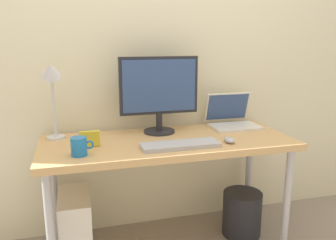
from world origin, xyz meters
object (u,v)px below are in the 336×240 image
at_px(mouse, 230,140).
at_px(computer_tower, 76,228).
at_px(laptop, 232,118).
at_px(keyboard, 180,145).
at_px(desk_lamp, 52,83).
at_px(desk, 168,150).
at_px(wastebasket, 242,213).
at_px(monitor, 159,90).
at_px(coffee_mug, 79,146).
at_px(photo_frame, 90,139).

height_order(mouse, computer_tower, mouse).
distance_m(laptop, keyboard, 0.60).
relative_size(laptop, keyboard, 0.73).
bearing_deg(mouse, desk_lamp, 161.18).
xyz_separation_m(desk, computer_tower, (-0.57, 0.01, -0.44)).
bearing_deg(computer_tower, wastebasket, -0.08).
relative_size(desk, mouse, 16.59).
distance_m(desk, computer_tower, 0.72).
relative_size(monitor, wastebasket, 1.67).
xyz_separation_m(desk_lamp, computer_tower, (0.08, -0.16, -0.85)).
xyz_separation_m(monitor, laptop, (0.52, 0.02, -0.22)).
xyz_separation_m(desk_lamp, mouse, (0.97, -0.33, -0.32)).
height_order(keyboard, coffee_mug, coffee_mug).
height_order(laptop, keyboard, laptop).
relative_size(keyboard, mouse, 4.89).
bearing_deg(photo_frame, computer_tower, 159.15).
bearing_deg(wastebasket, monitor, 163.61).
xyz_separation_m(keyboard, photo_frame, (-0.48, 0.14, 0.04)).
bearing_deg(keyboard, laptop, 36.23).
bearing_deg(coffee_mug, mouse, -0.05).
bearing_deg(computer_tower, desk_lamp, 117.03).
relative_size(mouse, wastebasket, 0.30).
distance_m(monitor, laptop, 0.56).
distance_m(computer_tower, wastebasket, 1.09).
distance_m(desk, keyboard, 0.18).
relative_size(keyboard, coffee_mug, 3.72).
bearing_deg(photo_frame, keyboard, -15.62).
bearing_deg(desk_lamp, laptop, 0.93).
height_order(keyboard, photo_frame, photo_frame).
distance_m(keyboard, computer_tower, 0.81).
bearing_deg(laptop, wastebasket, -84.05).
height_order(photo_frame, computer_tower, photo_frame).
bearing_deg(desk_lamp, photo_frame, -46.35).
height_order(desk, desk_lamp, desk_lamp).
xyz_separation_m(desk_lamp, photo_frame, (0.19, -0.20, -0.29)).
xyz_separation_m(keyboard, coffee_mug, (-0.54, 0.00, 0.04)).
relative_size(monitor, photo_frame, 4.55).
bearing_deg(computer_tower, coffee_mug, -74.66).
bearing_deg(coffee_mug, keyboard, -0.30).
bearing_deg(laptop, computer_tower, -170.71).
distance_m(laptop, computer_tower, 1.22).
xyz_separation_m(monitor, coffee_mug, (-0.51, -0.33, -0.22)).
bearing_deg(coffee_mug, laptop, 18.82).
xyz_separation_m(desk_lamp, coffee_mug, (0.13, -0.33, -0.29)).
bearing_deg(laptop, desk_lamp, -179.07).
bearing_deg(monitor, keyboard, -83.70).
distance_m(monitor, photo_frame, 0.54).
bearing_deg(wastebasket, desk, -178.62).
relative_size(monitor, desk_lamp, 1.05).
height_order(desk, laptop, laptop).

